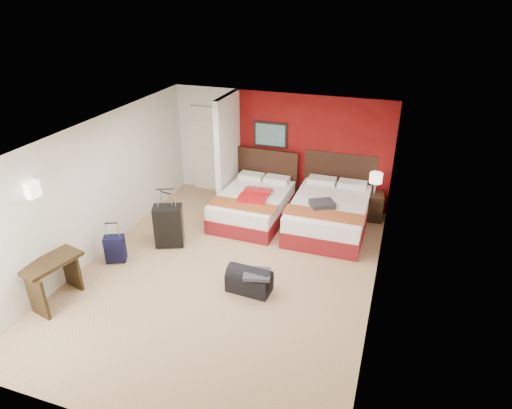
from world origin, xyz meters
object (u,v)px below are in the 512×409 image
at_px(bed_right, 329,215).
at_px(red_suitcase_open, 256,194).
at_px(duffel_bag, 249,281).
at_px(desk, 55,281).
at_px(suitcase_navy, 115,250).
at_px(nightstand, 372,206).
at_px(bed_left, 253,206).
at_px(suitcase_black, 169,227).
at_px(suitcase_charcoal, 169,227).
at_px(table_lamp, 375,184).

xyz_separation_m(bed_right, red_suitcase_open, (-1.53, -0.17, 0.31)).
relative_size(duffel_bag, desk, 0.79).
bearing_deg(suitcase_navy, bed_right, 10.52).
bearing_deg(nightstand, bed_right, -143.31).
relative_size(nightstand, duffel_bag, 0.82).
distance_m(suitcase_navy, duffel_bag, 2.59).
xyz_separation_m(bed_left, bed_right, (1.63, 0.07, 0.03)).
xyz_separation_m(nightstand, desk, (-4.47, -4.46, 0.08)).
height_order(bed_left, suitcase_black, suitcase_black).
distance_m(bed_right, suitcase_charcoal, 3.23).
xyz_separation_m(bed_left, red_suitcase_open, (0.10, -0.10, 0.34)).
distance_m(table_lamp, duffel_bag, 3.69).
bearing_deg(desk, suitcase_navy, 93.28).
bearing_deg(suitcase_charcoal, bed_left, 61.61).
distance_m(nightstand, suitcase_navy, 5.32).
bearing_deg(suitcase_charcoal, bed_right, 39.98).
xyz_separation_m(suitcase_black, suitcase_charcoal, (-0.07, 0.12, -0.08)).
height_order(red_suitcase_open, table_lamp, table_lamp).
height_order(table_lamp, duffel_bag, table_lamp).
xyz_separation_m(red_suitcase_open, nightstand, (2.33, 0.92, -0.34)).
distance_m(red_suitcase_open, suitcase_charcoal, 1.91).
bearing_deg(red_suitcase_open, duffel_bag, -78.88).
height_order(table_lamp, suitcase_charcoal, table_lamp).
xyz_separation_m(bed_left, suitcase_charcoal, (-1.23, -1.44, 0.03)).
height_order(nightstand, desk, desk).
xyz_separation_m(red_suitcase_open, duffel_bag, (0.68, -2.32, -0.45)).
relative_size(red_suitcase_open, suitcase_navy, 1.58).
xyz_separation_m(bed_right, suitcase_navy, (-3.44, -2.45, -0.07)).
bearing_deg(suitcase_navy, desk, -125.00).
bearing_deg(bed_right, bed_left, -177.48).
height_order(red_suitcase_open, suitcase_black, suitcase_black).
bearing_deg(suitcase_black, desk, -135.51).
height_order(bed_left, nightstand, nightstand).
height_order(red_suitcase_open, duffel_bag, red_suitcase_open).
xyz_separation_m(nightstand, suitcase_black, (-3.59, -2.37, 0.11)).
bearing_deg(red_suitcase_open, bed_left, 129.78).
distance_m(red_suitcase_open, suitcase_navy, 3.00).
xyz_separation_m(bed_right, duffel_bag, (-0.85, -2.49, -0.14)).
height_order(bed_left, duffel_bag, bed_left).
distance_m(bed_left, duffel_bag, 2.54).
bearing_deg(nightstand, suitcase_navy, -149.07).
bearing_deg(bed_right, nightstand, 42.77).
distance_m(suitcase_black, duffel_bag, 2.13).
xyz_separation_m(nightstand, suitcase_charcoal, (-3.66, -2.26, 0.02)).
height_order(bed_right, duffel_bag, bed_right).
distance_m(nightstand, suitcase_black, 4.31).
bearing_deg(red_suitcase_open, table_lamp, 16.26).
xyz_separation_m(bed_left, suitcase_navy, (-1.81, -2.38, -0.05)).
height_order(nightstand, suitcase_navy, nightstand).
height_order(red_suitcase_open, suitcase_charcoal, red_suitcase_open).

